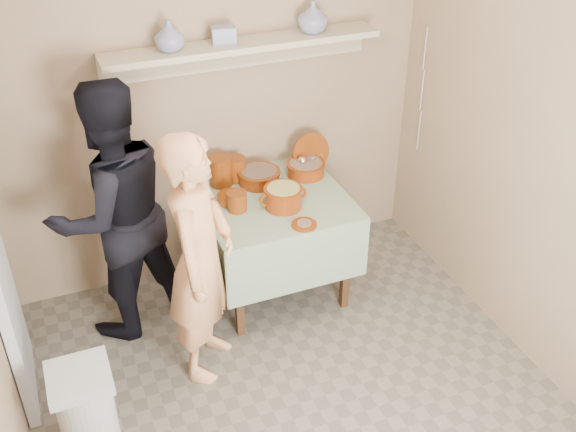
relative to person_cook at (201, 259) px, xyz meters
name	(u,v)px	position (x,y,z in m)	size (l,w,h in m)	color
ground	(313,428)	(0.40, -0.73, -0.80)	(3.50, 3.50, 0.00)	#696253
plate_stack_a	(221,171)	(0.38, 0.83, 0.07)	(0.16, 0.16, 0.21)	#672403
plate_stack_b	(236,169)	(0.50, 0.86, 0.05)	(0.14, 0.14, 0.17)	#672403
bowl_stack	(237,201)	(0.38, 0.48, 0.03)	(0.13, 0.13, 0.13)	#672403
empty_bowl	(231,198)	(0.37, 0.59, -0.01)	(0.18, 0.18, 0.05)	#672403
propped_lid	(311,152)	(1.05, 0.83, 0.08)	(0.28, 0.28, 0.02)	#672403
vase_right	(313,17)	(1.07, 0.89, 1.03)	(0.20, 0.20, 0.20)	navy
vase_left	(169,36)	(0.13, 0.89, 1.02)	(0.18, 0.18, 0.19)	navy
ceramic_box	(224,35)	(0.47, 0.90, 0.98)	(0.15, 0.11, 0.11)	navy
person_cook	(201,259)	(0.00, 0.00, 0.00)	(0.58, 0.38, 1.59)	#E99D64
person_helper	(114,213)	(-0.38, 0.57, 0.07)	(0.84, 0.65, 1.73)	black
room_shell	(320,182)	(0.40, -0.73, 0.81)	(3.04, 3.54, 2.62)	#9F8361
serving_table	(272,212)	(0.65, 0.55, -0.16)	(0.97, 0.97, 0.76)	#4C2D16
cazuela_meat_a	(259,176)	(0.63, 0.75, 0.02)	(0.30, 0.30, 0.10)	#6B2209
cazuela_meat_b	(306,168)	(0.97, 0.74, 0.02)	(0.28, 0.28, 0.10)	#6B2209
ladle	(303,161)	(0.96, 0.75, 0.07)	(0.08, 0.26, 0.19)	silver
cazuela_rice	(283,196)	(0.67, 0.40, 0.05)	(0.33, 0.25, 0.14)	#6B2209
front_plate	(304,224)	(0.71, 0.14, -0.02)	(0.16, 0.16, 0.03)	#672403
wall_shelf	(242,47)	(0.60, 0.92, 0.88)	(1.80, 0.25, 0.21)	#BAB08A
trash_bin	(87,411)	(-0.77, -0.39, -0.51)	(0.32, 0.32, 0.56)	silver
electrical_cord	(422,91)	(1.87, 0.75, 0.45)	(0.01, 0.05, 0.90)	silver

